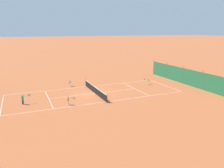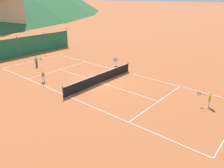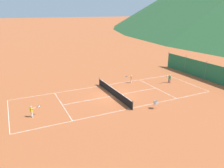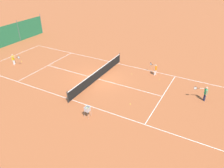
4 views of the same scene
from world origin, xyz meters
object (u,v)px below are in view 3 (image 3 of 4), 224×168
at_px(ball_hopper, 156,103).
at_px(tennis_ball_far_corner, 32,113).
at_px(tennis_ball_alley_left, 155,96).
at_px(player_near_service, 169,78).
at_px(player_far_service, 131,78).
at_px(tennis_ball_by_net_left, 138,83).
at_px(tennis_net, 114,92).
at_px(player_far_baseline, 32,111).
at_px(tennis_ball_mid_court, 180,82).
at_px(tennis_ball_service_box, 122,87).

bearing_deg(ball_hopper, tennis_ball_far_corner, -110.80).
bearing_deg(tennis_ball_alley_left, player_near_service, 124.17).
bearing_deg(player_far_service, ball_hopper, -13.38).
bearing_deg(tennis_ball_by_net_left, player_near_service, 68.12).
xyz_separation_m(tennis_net, player_far_baseline, (1.56, -9.74, 0.20)).
bearing_deg(tennis_ball_alley_left, player_far_service, 179.93).
distance_m(tennis_net, player_near_service, 9.56).
relative_size(player_near_service, tennis_ball_far_corner, 19.40).
bearing_deg(tennis_ball_mid_court, player_far_service, -113.00).
xyz_separation_m(tennis_net, tennis_ball_far_corner, (0.70, -9.71, -0.47)).
xyz_separation_m(tennis_ball_far_corner, ball_hopper, (4.60, 12.11, 0.62)).
height_order(tennis_ball_service_box, ball_hopper, ball_hopper).
bearing_deg(player_far_service, player_far_baseline, -70.50).
bearing_deg(player_far_baseline, ball_hopper, 72.89).
relative_size(player_far_service, tennis_ball_service_box, 17.13).
relative_size(tennis_ball_far_corner, tennis_ball_service_box, 1.00).
bearing_deg(tennis_ball_by_net_left, tennis_ball_alley_left, -8.67).
distance_m(tennis_net, ball_hopper, 5.83).
relative_size(tennis_net, player_near_service, 7.17).
height_order(tennis_net, player_far_service, player_far_service).
height_order(tennis_ball_by_net_left, ball_hopper, ball_hopper).
relative_size(tennis_ball_by_net_left, ball_hopper, 0.07).
distance_m(player_far_service, player_near_service, 5.57).
bearing_deg(player_near_service, tennis_net, -83.79).
bearing_deg(tennis_ball_service_box, tennis_ball_alley_left, 22.57).
distance_m(player_far_baseline, tennis_ball_far_corner, 1.09).
distance_m(tennis_ball_service_box, tennis_ball_mid_court, 8.95).
bearing_deg(ball_hopper, player_far_baseline, -107.11).
distance_m(tennis_ball_alley_left, tennis_ball_service_box, 5.22).
bearing_deg(player_far_baseline, tennis_ball_service_box, 108.18).
distance_m(player_near_service, tennis_ball_service_box, 7.20).
bearing_deg(tennis_net, tennis_ball_far_corner, -85.87).
xyz_separation_m(player_near_service, tennis_ball_by_net_left, (-1.70, -4.24, -0.71)).
bearing_deg(player_far_service, player_near_service, 63.99).
xyz_separation_m(tennis_ball_far_corner, tennis_ball_mid_court, (-1.31, 20.95, 0.00)).
distance_m(player_far_service, tennis_ball_by_net_left, 1.24).
xyz_separation_m(player_far_service, tennis_ball_alley_left, (5.85, -0.01, -0.63)).
distance_m(tennis_ball_service_box, ball_hopper, 7.78).
height_order(player_far_baseline, tennis_ball_service_box, player_far_baseline).
height_order(player_near_service, tennis_ball_mid_court, player_near_service).
bearing_deg(tennis_net, ball_hopper, 24.39).
xyz_separation_m(tennis_ball_by_net_left, tennis_ball_mid_court, (2.13, 5.98, 0.00)).
distance_m(player_far_baseline, tennis_ball_alley_left, 14.27).
bearing_deg(ball_hopper, tennis_ball_service_box, 179.44).
height_order(tennis_net, tennis_ball_by_net_left, tennis_net).
bearing_deg(tennis_ball_alley_left, player_far_baseline, -93.24).
bearing_deg(tennis_ball_alley_left, tennis_ball_service_box, -157.43).
height_order(tennis_ball_alley_left, tennis_ball_by_net_left, same).
height_order(player_far_service, player_near_service, player_near_service).
height_order(tennis_ball_by_net_left, tennis_ball_service_box, same).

